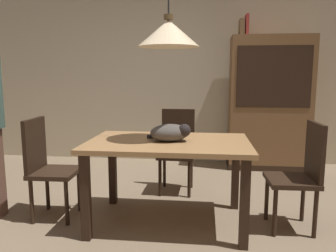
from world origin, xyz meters
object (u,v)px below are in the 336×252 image
Objects in this scene: chair_far_back at (177,146)px; pendant_lamp at (169,33)px; hutch_bookcase at (269,106)px; dining_table at (168,152)px; book_red_tall at (247,25)px; cat_sleeping at (171,132)px; chair_right_side at (301,171)px; book_brown_thick at (242,28)px; chair_left_side at (47,164)px.

pendant_lamp reaches higher than chair_far_back.
pendant_lamp is 0.70× the size of hutch_bookcase.
dining_table is 1.01m from pendant_lamp.
dining_table is 5.00× the size of book_red_tall.
cat_sleeping is at bearing -88.64° from chair_far_back.
dining_table is 2.31m from hutch_bookcase.
chair_far_back is 1.43m from chair_right_side.
book_red_tall is at bearing 66.92° from cat_sleeping.
cat_sleeping is 1.68× the size of book_brown_thick.
pendant_lamp is 2.15m from book_red_tall.
chair_right_side is 0.50× the size of hutch_bookcase.
chair_left_side is 2.30× the size of cat_sleeping.
dining_table is 1.08× the size of pendant_lamp.
cat_sleeping is 2.43m from book_red_tall.
chair_right_side reaches higher than dining_table.
chair_right_side is 2.30× the size of cat_sleeping.
book_brown_thick is at bearing 180.00° from book_red_tall.
hutch_bookcase reaches higher than chair_left_side.
chair_left_side is (-1.13, -0.88, 0.00)m from chair_far_back.
dining_table is at bearing -113.80° from book_red_tall.
chair_right_side reaches higher than cat_sleeping.
pendant_lamp reaches higher than chair_left_side.
pendant_lamp is at bearing 180.00° from dining_table.
book_red_tall reaches higher than chair_right_side.
dining_table is at bearing 150.73° from cat_sleeping.
chair_far_back is 1.97m from book_brown_thick.
book_red_tall reaches higher than cat_sleeping.
book_red_tall is at bearing 179.76° from hutch_bookcase.
chair_left_side reaches higher than cat_sleeping.
pendant_lamp is at bearing -90.15° from chair_far_back.
book_red_tall reaches higher than hutch_bookcase.
book_brown_thick is at bearing 68.60° from cat_sleeping.
chair_far_back is 0.95m from cat_sleeping.
cat_sleeping is at bearing -121.19° from hutch_bookcase.
dining_table is 2.52m from book_red_tall.
dining_table is 1.51× the size of chair_left_side.
chair_far_back is 1.66m from hutch_bookcase.
pendant_lamp is at bearing -113.80° from book_red_tall.
chair_far_back and chair_left_side have the same top height.
chair_left_side is 3.10m from book_brown_thick.
book_red_tall reaches higher than chair_far_back.
chair_right_side is at bearing 0.79° from cat_sleeping.
cat_sleeping is at bearing -0.53° from chair_left_side.
chair_left_side is at bearing -179.87° from pendant_lamp.
hutch_bookcase is 1.15m from book_brown_thick.
cat_sleeping is at bearing -29.27° from dining_table.
hutch_bookcase is (1.19, 1.96, 0.06)m from cat_sleeping.
book_red_tall is (0.07, 0.00, 0.03)m from book_brown_thick.
chair_right_side is (1.13, 0.00, -0.14)m from dining_table.
chair_left_side is 1.19m from cat_sleeping.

